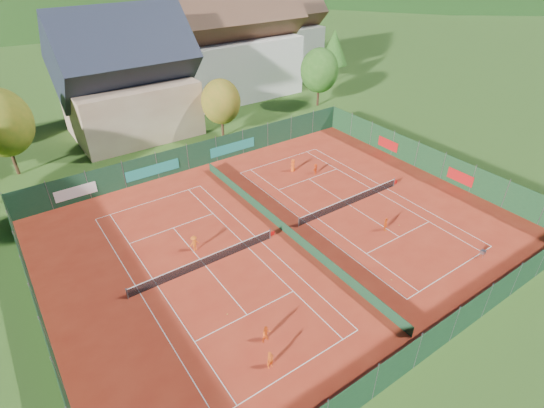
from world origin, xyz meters
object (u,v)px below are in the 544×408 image
at_px(hotel_block_b, 275,35).
at_px(player_right_far_b, 315,169).
at_px(player_left_near, 270,360).
at_px(chalet, 127,83).
at_px(player_right_near, 386,224).
at_px(hotel_block_a, 232,49).
at_px(ball_hopper, 483,252).
at_px(player_left_far, 194,243).
at_px(player_right_far_a, 293,165).
at_px(player_left_mid, 266,334).

relative_size(hotel_block_b, player_right_far_b, 14.14).
bearing_deg(player_left_near, hotel_block_b, 52.00).
xyz_separation_m(chalet, hotel_block_b, (33.00, 14.00, -0.01)).
distance_m(chalet, player_left_near, 41.73).
distance_m(hotel_block_b, player_right_near, 54.13).
distance_m(hotel_block_a, hotel_block_b, 16.14).
bearing_deg(hotel_block_b, chalet, -157.01).
height_order(ball_hopper, player_left_near, player_left_near).
relative_size(chalet, player_left_far, 11.10).
height_order(chalet, player_right_near, chalet).
distance_m(player_left_near, player_right_near, 17.76).
relative_size(player_left_far, player_right_far_a, 0.97).
height_order(ball_hopper, player_left_far, player_left_far).
relative_size(player_left_near, player_right_far_b, 1.11).
bearing_deg(ball_hopper, chalet, 108.89).
bearing_deg(player_right_far_a, player_left_mid, 25.88).
relative_size(hotel_block_a, player_left_far, 14.80).
distance_m(hotel_block_b, player_right_far_b, 42.79).
height_order(ball_hopper, player_right_far_b, player_right_far_b).
distance_m(hotel_block_a, player_left_far, 41.74).
xyz_separation_m(chalet, player_right_far_b, (12.38, -23.02, -6.01)).
xyz_separation_m(hotel_block_a, player_right_far_a, (-8.33, -27.13, -6.63)).
distance_m(player_left_far, player_right_far_a, 16.77).
bearing_deg(player_left_far, player_left_near, 79.81).
bearing_deg(ball_hopper, hotel_block_b, 71.73).
relative_size(chalet, player_left_mid, 12.36).
bearing_deg(player_right_far_a, player_right_far_b, 109.66).
relative_size(hotel_block_a, player_left_mid, 16.48).
bearing_deg(ball_hopper, player_right_far_a, 100.15).
distance_m(chalet, ball_hopper, 45.02).
height_order(chalet, player_left_mid, chalet).
bearing_deg(hotel_block_a, player_right_far_a, -107.08).
distance_m(hotel_block_a, player_right_far_a, 29.15).
bearing_deg(player_left_mid, chalet, 80.31).
bearing_deg(player_left_mid, player_left_far, 86.08).
relative_size(chalet, ball_hopper, 20.25).
height_order(hotel_block_a, ball_hopper, hotel_block_a).
relative_size(player_left_mid, player_left_far, 0.90).
distance_m(chalet, hotel_block_b, 35.85).
bearing_deg(player_right_near, hotel_block_b, 10.13).
distance_m(hotel_block_a, ball_hopper, 48.90).
distance_m(ball_hopper, player_left_far, 24.12).
bearing_deg(hotel_block_b, player_left_far, -132.21).
height_order(chalet, player_right_far_a, chalet).
bearing_deg(player_right_far_b, player_left_mid, 6.44).
relative_size(hotel_block_b, player_left_mid, 13.18).
xyz_separation_m(player_left_mid, player_left_far, (0.34, 11.38, 0.07)).
bearing_deg(player_right_far_a, chalet, -85.91).
height_order(player_left_mid, player_right_near, player_right_near).
bearing_deg(player_left_far, player_right_far_a, -161.70).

